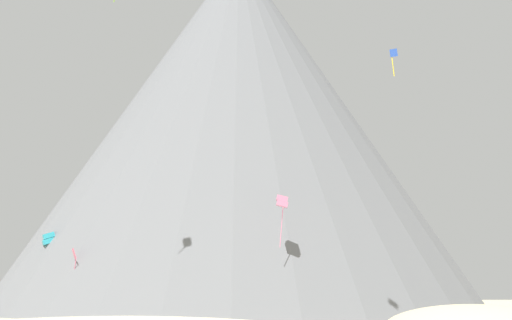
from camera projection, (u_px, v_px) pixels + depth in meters
rock_massif at (241, 129)px, 108.91m from camera, size 102.78×102.78×58.22m
kite_rainbow_low at (74, 259)px, 76.99m from camera, size 0.75×0.80×4.55m
kite_teal_high at (210, 90)px, 95.65m from camera, size 1.82×0.88×4.90m
kite_blue_mid at (393, 57)px, 61.94m from camera, size 0.75×0.35×2.64m
kite_cyan_low at (48, 239)px, 84.69m from camera, size 1.81×1.73×5.13m
kite_pink_low at (282, 202)px, 73.03m from camera, size 1.39×1.30×5.56m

